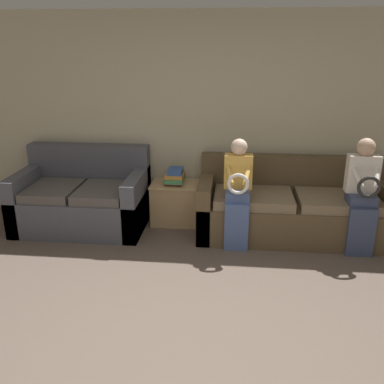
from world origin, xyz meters
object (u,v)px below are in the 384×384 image
object	(u,v)px
child_right_seated	(362,192)
side_shelf	(175,202)
book_stack	(175,176)
couch_side	(83,200)
couch_main	(293,209)
child_left_seated	(238,189)

from	to	relation	value
child_right_seated	side_shelf	world-z (taller)	child_right_seated
book_stack	couch_side	bearing A→B (deg)	-169.34
couch_main	couch_side	distance (m)	2.55
side_shelf	couch_side	bearing A→B (deg)	-169.41
couch_side	book_stack	size ratio (longest dim) A/B	4.93
child_right_seated	book_stack	xyz separation A→B (m)	(-2.09, 0.57, -0.08)
side_shelf	book_stack	size ratio (longest dim) A/B	1.90
couch_main	side_shelf	world-z (taller)	couch_main
couch_main	side_shelf	size ratio (longest dim) A/B	3.72
couch_side	child_right_seated	bearing A→B (deg)	-6.42
child_left_seated	child_right_seated	world-z (taller)	child_right_seated
couch_side	book_stack	distance (m)	1.17
book_stack	side_shelf	bearing A→B (deg)	-13.99
couch_main	couch_side	bearing A→B (deg)	180.00
couch_main	couch_side	xyz separation A→B (m)	(-2.55, 0.00, 0.01)
book_stack	couch_main	bearing A→B (deg)	-8.36
side_shelf	child_right_seated	bearing A→B (deg)	-15.29
couch_side	child_right_seated	xyz separation A→B (m)	(3.21, -0.36, 0.35)
couch_main	side_shelf	distance (m)	1.45
child_left_seated	book_stack	bearing A→B (deg)	143.42
side_shelf	book_stack	xyz separation A→B (m)	(-0.00, 0.00, 0.34)
child_right_seated	book_stack	bearing A→B (deg)	164.72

